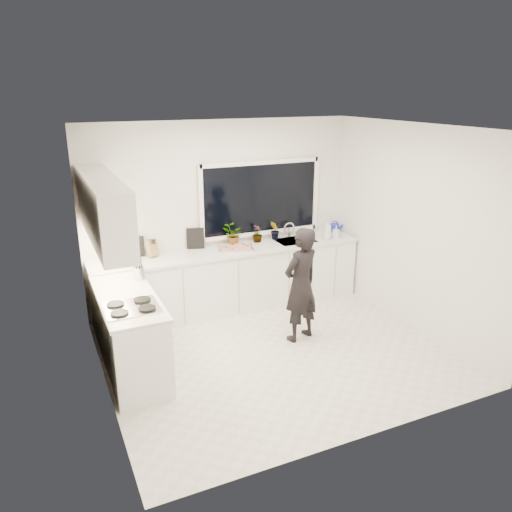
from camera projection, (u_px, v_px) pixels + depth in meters
name	position (u px, v px, depth m)	size (l,w,h in m)	color
floor	(275.00, 353.00, 6.16)	(4.00, 3.50, 0.02)	beige
wall_back	(222.00, 215.00, 7.24)	(4.00, 0.02, 2.70)	white
wall_left	(95.00, 274.00, 4.94)	(0.02, 3.50, 2.70)	white
wall_right	(414.00, 229.00, 6.51)	(0.02, 3.50, 2.70)	white
ceiling	(278.00, 127.00, 5.29)	(4.00, 3.50, 0.02)	white
window	(261.00, 198.00, 7.38)	(1.80, 0.02, 1.00)	black
base_cabinets_back	(231.00, 280.00, 7.27)	(3.92, 0.58, 0.88)	white
base_cabinets_left	(130.00, 335.00, 5.66)	(0.58, 1.60, 0.88)	white
countertop_back	(231.00, 251.00, 7.11)	(3.94, 0.62, 0.04)	silver
countertop_left	(127.00, 298.00, 5.52)	(0.62, 1.60, 0.04)	silver
upper_cabinets	(103.00, 208.00, 5.47)	(0.34, 2.10, 0.70)	white
sink	(295.00, 243.00, 7.54)	(0.58, 0.42, 0.14)	silver
faucet	(289.00, 230.00, 7.66)	(0.03, 0.03, 0.22)	silver
stovetop	(131.00, 307.00, 5.19)	(0.56, 0.48, 0.03)	black
person	(301.00, 285.00, 6.29)	(0.54, 0.36, 1.49)	black
pizza_tray	(236.00, 248.00, 7.11)	(0.48, 0.36, 0.03)	silver
pizza	(235.00, 247.00, 7.10)	(0.44, 0.32, 0.01)	red
watering_can	(335.00, 228.00, 7.95)	(0.14, 0.14, 0.13)	#1324B9
paper_towel_roll	(124.00, 252.00, 6.58)	(0.11, 0.11, 0.26)	silver
knife_block	(152.00, 249.00, 6.77)	(0.13, 0.10, 0.22)	olive
utensil_crock	(139.00, 273.00, 5.96)	(0.13, 0.13, 0.16)	silver
picture_frame_large	(136.00, 246.00, 6.77)	(0.22, 0.02, 0.28)	black
picture_frame_small	(195.00, 238.00, 7.10)	(0.25, 0.02, 0.30)	black
herb_plants	(244.00, 234.00, 7.31)	(0.96, 0.33, 0.31)	#26662D
soap_bottles	(330.00, 230.00, 7.55)	(0.30, 0.17, 0.31)	#D8BF66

